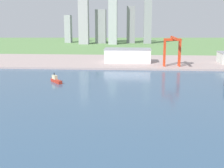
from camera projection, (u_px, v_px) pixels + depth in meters
The scene contains 7 objects.
ground_plane at pixel (104, 94), 260.18m from camera, with size 2400.00×2400.00×0.00m, color #618C4E.
water_bay at pixel (95, 115), 201.67m from camera, with size 840.00×360.00×0.15m, color #385675.
industrial_pier at pixel (116, 61), 445.15m from camera, with size 840.00×140.00×2.50m, color #AB9691.
tugboat_small at pixel (56, 80), 304.12m from camera, with size 15.29×18.18×9.24m.
port_crane_red at pixel (173, 45), 384.16m from camera, with size 21.42×47.05×38.06m.
warehouse_main at pixel (128, 55), 425.35m from camera, with size 64.44×30.40×19.25m.
distant_skyline at pixel (109, 19), 757.38m from camera, with size 223.05×69.13×151.12m.
Camera 1 is at (24.45, 48.57, 63.24)m, focal length 48.84 mm.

